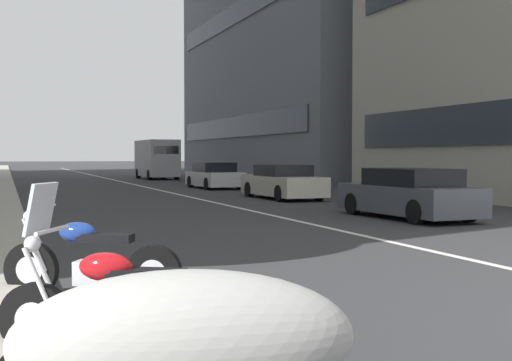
% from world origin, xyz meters
% --- Properties ---
extents(lane_centre_stripe, '(110.00, 0.16, 0.01)m').
position_xyz_m(lane_centre_stripe, '(35.00, 0.00, 0.00)').
color(lane_centre_stripe, silver).
rests_on(lane_centre_stripe, ground).
extents(motorcycle_second_in_row, '(1.24, 2.29, 0.99)m').
position_xyz_m(motorcycle_second_in_row, '(0.43, 6.07, 0.54)').
color(motorcycle_second_in_row, '#9E9E99').
rests_on(motorcycle_second_in_row, ground).
extents(motorcycle_by_sign_pole, '(1.17, 2.00, 1.47)m').
position_xyz_m(motorcycle_by_sign_pole, '(1.99, 6.19, 0.44)').
color(motorcycle_by_sign_pole, black).
rests_on(motorcycle_by_sign_pole, ground).
extents(motorcycle_mid_row, '(1.20, 1.96, 1.11)m').
position_xyz_m(motorcycle_mid_row, '(4.47, 6.15, 0.42)').
color(motorcycle_mid_row, black).
rests_on(motorcycle_mid_row, ground).
extents(car_mid_block_traffic, '(4.59, 1.94, 1.35)m').
position_xyz_m(car_mid_block_traffic, '(11.79, -3.14, 0.65)').
color(car_mid_block_traffic, '#4C515B').
rests_on(car_mid_block_traffic, ground).
extents(car_following_behind, '(4.68, 1.91, 1.34)m').
position_xyz_m(car_following_behind, '(20.50, -3.14, 0.63)').
color(car_following_behind, beige).
rests_on(car_following_behind, ground).
extents(car_far_down_avenue, '(4.39, 2.02, 1.34)m').
position_xyz_m(car_far_down_avenue, '(29.34, -3.06, 0.63)').
color(car_far_down_avenue, silver).
rests_on(car_far_down_avenue, ground).
extents(delivery_van_ahead, '(5.55, 2.26, 2.80)m').
position_xyz_m(delivery_van_ahead, '(43.94, -3.21, 1.49)').
color(delivery_van_ahead, '#B7B7BC').
rests_on(delivery_van_ahead, ground).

